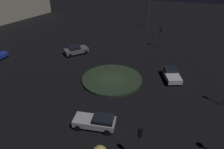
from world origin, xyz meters
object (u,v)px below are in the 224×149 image
Objects in this scene: streetlamp_east at (149,7)px; traffic_light_east at (160,32)px; car_grey at (76,50)px; car_white at (171,74)px; traffic_light_southwest at (140,138)px; car_silver at (96,121)px.

traffic_light_east is at bearing -161.94° from streetlamp_east.
streetlamp_east is at bearing -141.80° from traffic_light_east.
streetlamp_east reaches higher than car_grey.
car_white is at bearing -59.30° from car_grey.
streetlamp_east is (37.36, 4.64, 2.10)m from traffic_light_southwest.
traffic_light_southwest is at bearing -25.99° from car_white.
traffic_light_southwest is (-2.82, -4.81, 1.98)m from car_silver.
streetlamp_east is (18.69, -9.78, 4.05)m from car_grey.
streetlamp_east is (22.56, 6.62, 4.11)m from car_white.
car_silver is 0.56× the size of streetlamp_east.
streetlamp_east is at bearing 16.34° from car_grey.
traffic_light_southwest is 37.71m from streetlamp_east.
streetlamp_east reaches higher than car_white.
traffic_light_southwest is (-14.80, 1.98, 2.01)m from car_white.
car_white is at bearing -33.64° from traffic_light_southwest.
traffic_light_east is (22.99, -3.94, 2.22)m from car_silver.
traffic_light_east is (25.81, 0.87, 0.24)m from traffic_light_southwest.
car_grey is 1.09× the size of traffic_light_southwest.
car_silver is 34.78m from streetlamp_east.
traffic_light_southwest is at bearing 144.29° from car_silver.
traffic_light_southwest is at bearing 22.08° from traffic_light_east.
car_white is 23.86m from streetlamp_east.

